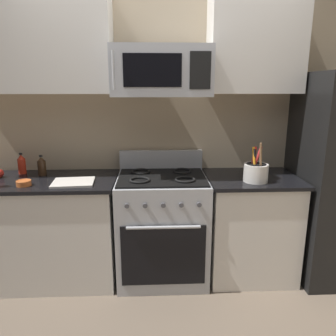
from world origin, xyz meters
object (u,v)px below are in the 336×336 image
object	(u,v)px
microwave	(161,71)
utensil_crock	(256,172)
prep_bowl	(24,183)
bottle_hot_sauce	(22,164)
cutting_board	(73,182)
bottle_soy	(42,166)
range_oven	(162,226)

from	to	relation	value
microwave	utensil_crock	xyz separation A→B (m)	(0.76, -0.16, -0.79)
prep_bowl	bottle_hot_sauce	bearing A→B (deg)	112.17
utensil_crock	bottle_hot_sauce	distance (m)	2.02
cutting_board	bottle_soy	distance (m)	0.43
bottle_soy	prep_bowl	size ratio (longest dim) A/B	1.54
bottle_soy	prep_bowl	xyz separation A→B (m)	(-0.04, -0.31, -0.06)
microwave	utensil_crock	world-z (taller)	microwave
cutting_board	bottle_hot_sauce	size ratio (longest dim) A/B	1.74
range_oven	bottle_hot_sauce	world-z (taller)	bottle_hot_sauce
microwave	utensil_crock	distance (m)	1.10
bottle_hot_sauce	cutting_board	bearing A→B (deg)	-31.81
cutting_board	bottle_soy	size ratio (longest dim) A/B	1.83
cutting_board	microwave	bearing A→B (deg)	11.87
utensil_crock	bottle_soy	size ratio (longest dim) A/B	1.85
microwave	bottle_soy	bearing A→B (deg)	173.64
utensil_crock	cutting_board	distance (m)	1.48
utensil_crock	bottle_soy	bearing A→B (deg)	171.17
cutting_board	bottle_soy	world-z (taller)	bottle_soy
bottle_soy	bottle_hot_sauce	size ratio (longest dim) A/B	0.95
bottle_hot_sauce	prep_bowl	xyz separation A→B (m)	(0.15, -0.37, -0.06)
range_oven	bottle_hot_sauce	bearing A→B (deg)	170.72
microwave	range_oven	bearing A→B (deg)	-89.99
cutting_board	bottle_hot_sauce	distance (m)	0.62
utensil_crock	bottle_hot_sauce	world-z (taller)	utensil_crock
microwave	bottle_hot_sauce	xyz separation A→B (m)	(-1.24, 0.17, -0.78)
bottle_hot_sauce	prep_bowl	size ratio (longest dim) A/B	1.62
microwave	bottle_soy	xyz separation A→B (m)	(-1.04, 0.12, -0.79)
utensil_crock	cutting_board	xyz separation A→B (m)	(-1.47, 0.01, -0.07)
range_oven	utensil_crock	xyz separation A→B (m)	(0.76, -0.14, 0.52)
bottle_soy	prep_bowl	bearing A→B (deg)	-97.43
range_oven	bottle_soy	xyz separation A→B (m)	(-1.04, 0.14, 0.52)
cutting_board	utensil_crock	bearing A→B (deg)	-0.52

